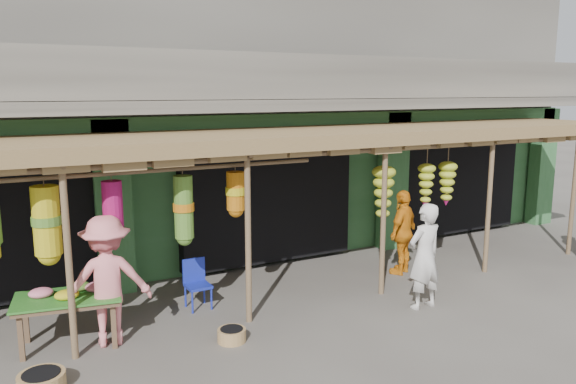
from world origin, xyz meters
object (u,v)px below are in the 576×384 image
person_shopper (107,281)px  person_vendor (403,232)px  person_front (425,256)px  flower_table (69,298)px  blue_chair (196,281)px

person_shopper → person_vendor: bearing=-167.0°
person_front → person_shopper: (-4.70, 1.06, 0.05)m
flower_table → person_front: 5.34m
flower_table → person_front: bearing=-4.2°
flower_table → person_vendor: bearing=12.0°
flower_table → person_front: person_front is taller
person_vendor → person_shopper: size_ratio=0.89×
blue_chair → person_vendor: person_vendor is taller
blue_chair → person_shopper: size_ratio=0.43×
blue_chair → person_front: bearing=-30.1°
blue_chair → person_front: (3.21, -1.76, 0.42)m
person_front → person_shopper: 4.82m
blue_chair → person_shopper: bearing=-156.4°
blue_chair → person_shopper: (-1.50, -0.70, 0.47)m
blue_chair → person_shopper: person_shopper is taller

